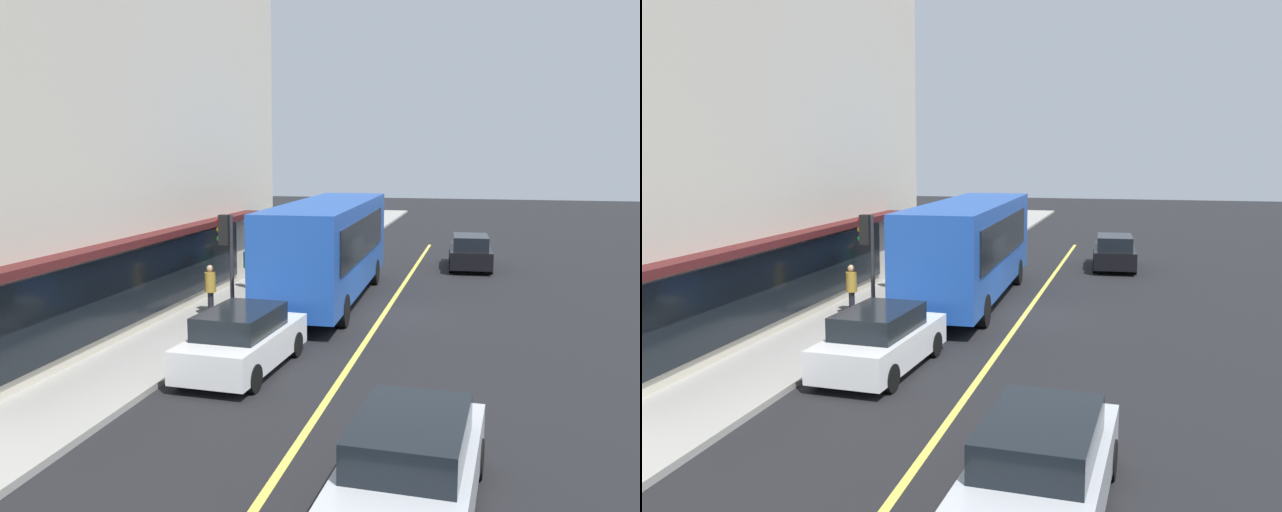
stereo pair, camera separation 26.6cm
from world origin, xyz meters
The scene contains 10 objects.
ground centered at (0.00, 0.00, 0.00)m, with size 120.00×120.00×0.00m, color black.
sidewalk centered at (0.00, 5.06, 0.07)m, with size 80.00×2.54×0.15m, color #9E9B93.
lane_centre_stripe centered at (0.00, 0.00, 0.00)m, with size 36.00×0.16×0.01m, color #D8D14C.
bus centered at (1.72, 2.18, 1.99)m, with size 11.19×2.83×3.50m.
traffic_light centered at (-2.35, 4.40, 2.53)m, with size 0.30×0.52×3.20m.
car_white centered at (-6.49, 2.41, 0.74)m, with size 4.39×2.05×1.52m.
car_black centered at (10.09, -2.44, 0.74)m, with size 4.40×2.06×1.52m.
car_silver centered at (-12.26, -2.23, 0.74)m, with size 4.38×2.02×1.52m.
pedestrian_at_corner centered at (2.55, 5.48, 1.11)m, with size 0.34×0.34×1.61m.
pedestrian_by_curb centered at (-2.06, 5.07, 1.11)m, with size 0.34×0.34×1.61m.
Camera 1 is at (-21.62, -3.17, 5.14)m, focal length 38.93 mm.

